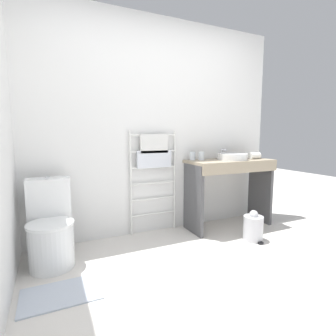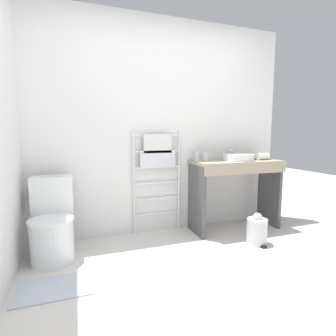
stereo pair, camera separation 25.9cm
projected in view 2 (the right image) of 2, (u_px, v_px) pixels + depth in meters
The scene contains 12 objects.
ground_plane at pixel (231, 307), 1.79m from camera, with size 12.00×12.00×0.00m, color silver.
wall_back at pixel (160, 127), 3.14m from camera, with size 3.19×0.12×2.50m, color white.
toilet at pixel (52, 225), 2.46m from camera, with size 0.39×0.55×0.77m.
towel_radiator at pixel (157, 161), 3.07m from camera, with size 0.58×0.06×1.21m.
vanity_counter at pixel (236, 182), 3.20m from camera, with size 1.08×0.48×0.85m.
sink_basin at pixel (239, 157), 3.16m from camera, with size 0.37×0.37×0.08m.
faucet at pixel (230, 153), 3.34m from camera, with size 0.02×0.10×0.12m.
cup_near_wall at pixel (197, 156), 3.17m from camera, with size 0.07×0.07×0.10m.
cup_near_edge at pixel (206, 156), 3.16m from camera, with size 0.07×0.07×0.10m.
hair_dryer at pixel (263, 156), 3.26m from camera, with size 0.20×0.18×0.08m.
trash_bin at pixel (257, 230), 2.80m from camera, with size 0.21×0.25×0.34m.
bath_mat at pixel (55, 288), 2.00m from camera, with size 0.56×0.36×0.01m, color #B2BCCC.
Camera 2 is at (-0.95, -1.42, 1.17)m, focal length 28.00 mm.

